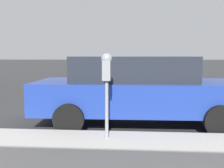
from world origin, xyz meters
TOP-DOWN VIEW (x-y plane):
  - ground_plane at (0.00, 0.00)m, footprint 220.00×220.00m
  - parking_meter at (-2.66, 0.06)m, footprint 0.21×0.19m
  - car_blue at (-1.14, -0.54)m, footprint 2.05×4.85m

SIDE VIEW (x-z plane):
  - ground_plane at x=0.00m, z-range 0.00..0.00m
  - car_blue at x=-1.14m, z-range 0.04..1.61m
  - parking_meter at x=-2.66m, z-range 0.53..2.03m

